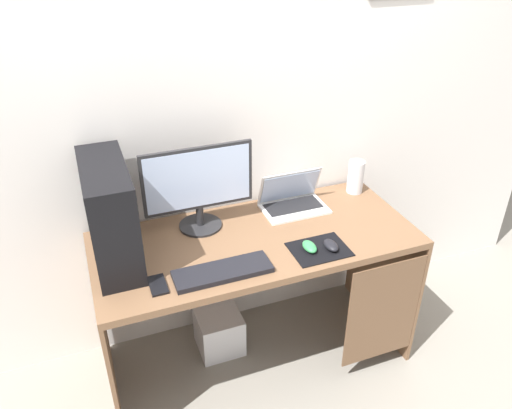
# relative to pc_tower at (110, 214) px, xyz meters

# --- Properties ---
(ground_plane) EXTENTS (8.00, 8.00, 0.00)m
(ground_plane) POSITION_rel_pc_tower_xyz_m (0.63, -0.07, -1.00)
(ground_plane) COLOR gray
(wall_back) EXTENTS (4.00, 0.05, 2.60)m
(wall_back) POSITION_rel_pc_tower_xyz_m (0.63, 0.30, 0.30)
(wall_back) COLOR silver
(wall_back) RESTS_ON ground_plane
(desk) EXTENTS (1.52, 0.66, 0.77)m
(desk) POSITION_rel_pc_tower_xyz_m (0.65, -0.08, -0.38)
(desk) COLOR brown
(desk) RESTS_ON ground_plane
(pc_tower) EXTENTS (0.18, 0.49, 0.45)m
(pc_tower) POSITION_rel_pc_tower_xyz_m (0.00, 0.00, 0.00)
(pc_tower) COLOR black
(pc_tower) RESTS_ON desk
(monitor) EXTENTS (0.52, 0.21, 0.42)m
(monitor) POSITION_rel_pc_tower_xyz_m (0.41, 0.11, -0.00)
(monitor) COLOR #232326
(monitor) RESTS_ON desk
(laptop) EXTENTS (0.33, 0.21, 0.20)m
(laptop) POSITION_rel_pc_tower_xyz_m (0.91, 0.12, -0.18)
(laptop) COLOR white
(laptop) RESTS_ON desk
(speaker) EXTENTS (0.09, 0.09, 0.18)m
(speaker) POSITION_rel_pc_tower_xyz_m (1.29, 0.15, -0.14)
(speaker) COLOR silver
(speaker) RESTS_ON desk
(keyboard) EXTENTS (0.42, 0.14, 0.02)m
(keyboard) POSITION_rel_pc_tower_xyz_m (0.40, -0.28, -0.21)
(keyboard) COLOR black
(keyboard) RESTS_ON desk
(mousepad) EXTENTS (0.26, 0.20, 0.00)m
(mousepad) POSITION_rel_pc_tower_xyz_m (0.86, -0.27, -0.22)
(mousepad) COLOR black
(mousepad) RESTS_ON desk
(mouse_left) EXTENTS (0.06, 0.10, 0.03)m
(mouse_left) POSITION_rel_pc_tower_xyz_m (0.82, -0.26, -0.20)
(mouse_left) COLOR #338C4C
(mouse_left) RESTS_ON mousepad
(mouse_right) EXTENTS (0.06, 0.10, 0.03)m
(mouse_right) POSITION_rel_pc_tower_xyz_m (0.91, -0.28, -0.20)
(mouse_right) COLOR black
(mouse_right) RESTS_ON mousepad
(cell_phone) EXTENTS (0.07, 0.13, 0.01)m
(cell_phone) POSITION_rel_pc_tower_xyz_m (0.13, -0.26, -0.22)
(cell_phone) COLOR black
(cell_phone) RESTS_ON desk
(subwoofer) EXTENTS (0.23, 0.23, 0.23)m
(subwoofer) POSITION_rel_pc_tower_xyz_m (0.46, 0.05, -0.88)
(subwoofer) COLOR silver
(subwoofer) RESTS_ON ground_plane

